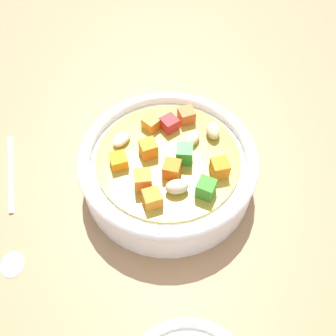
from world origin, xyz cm
name	(u,v)px	position (x,y,z in cm)	size (l,w,h in cm)	color
ground_plane	(168,185)	(0.00, 0.00, -1.00)	(140.00, 140.00, 2.00)	#9E754F
soup_bowl_main	(168,166)	(0.01, -0.02, 3.00)	(20.44, 20.44, 6.90)	white
spoon	(10,216)	(-17.24, 7.47, 0.35)	(9.66, 18.67, 0.75)	silver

